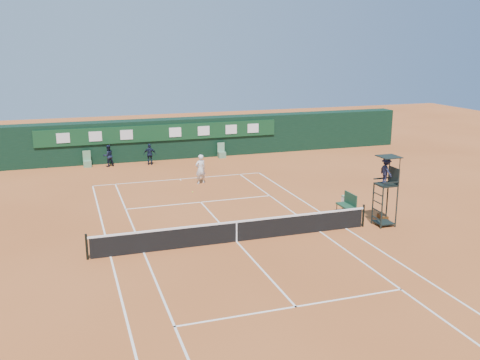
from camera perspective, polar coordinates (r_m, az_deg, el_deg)
name	(u,v)px	position (r m, az deg, el deg)	size (l,w,h in m)	color
ground	(236,242)	(23.93, -0.38, -6.59)	(90.00, 90.00, 0.00)	#B55C2A
court_lines	(236,241)	(23.93, -0.38, -6.58)	(11.05, 23.85, 0.01)	silver
tennis_net	(236,231)	(23.75, -0.38, -5.44)	(12.90, 0.10, 1.10)	black
back_wall	(160,139)	(41.19, -8.51, 4.36)	(40.00, 1.65, 3.00)	black
linesman_chair_left	(87,162)	(39.63, -15.98, 1.81)	(0.55, 0.50, 1.15)	#588760
linesman_chair_right	(222,154)	(41.21, -1.97, 2.83)	(0.55, 0.50, 1.15)	#568463
umpire_chair	(386,176)	(26.24, 15.35, 0.40)	(0.96, 0.95, 3.42)	black
player_bench	(348,203)	(28.08, 11.44, -2.40)	(0.56, 1.20, 1.10)	#173B26
tennis_bag	(383,217)	(27.67, 14.97, -3.86)	(0.32, 0.72, 0.27)	black
cooler	(348,202)	(29.24, 11.47, -2.28)	(0.57, 0.57, 0.65)	silver
tennis_ball	(193,192)	(31.71, -5.08, -1.28)	(0.07, 0.07, 0.07)	#C8EB36
player	(201,169)	(33.46, -4.23, 1.16)	(0.68, 0.45, 1.87)	silver
ball_kid_left	(108,156)	(39.29, -13.87, 2.53)	(0.76, 0.59, 1.56)	black
ball_kid_right	(150,154)	(39.19, -9.59, 2.72)	(0.91, 0.38, 1.55)	black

